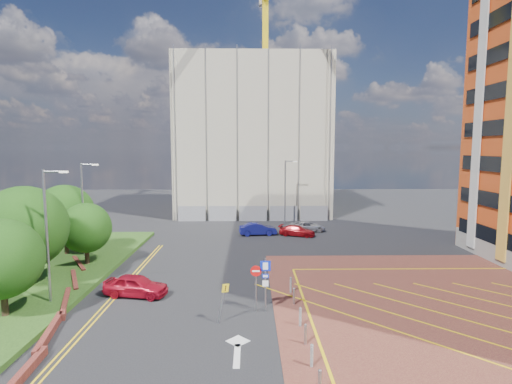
{
  "coord_description": "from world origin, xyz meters",
  "views": [
    {
      "loc": [
        -0.39,
        -21.47,
        9.56
      ],
      "look_at": [
        -0.01,
        3.41,
        6.79
      ],
      "focal_mm": 28.0,
      "sensor_mm": 36.0,
      "label": 1
    }
  ],
  "objects_px": {
    "lamp_left_far": "(84,206)",
    "car_red_back": "(297,231)",
    "tree_a": "(1,259)",
    "warning_sign": "(223,298)",
    "lamp_back": "(286,190)",
    "car_red_left": "(136,285)",
    "tree_b": "(24,228)",
    "car_silver_back": "(307,227)",
    "car_blue_back": "(258,229)",
    "tree_c": "(86,228)",
    "tree_d": "(65,213)",
    "lamp_left_near": "(48,231)",
    "sign_cluster": "(262,279)"
  },
  "relations": [
    {
      "from": "sign_cluster",
      "to": "car_silver_back",
      "type": "height_order",
      "value": "sign_cluster"
    },
    {
      "from": "tree_d",
      "to": "sign_cluster",
      "type": "xyz_separation_m",
      "value": [
        16.8,
        -12.02,
        -1.92
      ]
    },
    {
      "from": "car_red_back",
      "to": "sign_cluster",
      "type": "bearing_deg",
      "value": -172.76
    },
    {
      "from": "lamp_left_near",
      "to": "warning_sign",
      "type": "height_order",
      "value": "lamp_left_near"
    },
    {
      "from": "tree_b",
      "to": "lamp_left_near",
      "type": "relative_size",
      "value": 0.84
    },
    {
      "from": "car_red_left",
      "to": "car_silver_back",
      "type": "distance_m",
      "value": 24.26
    },
    {
      "from": "lamp_left_far",
      "to": "car_red_back",
      "type": "distance_m",
      "value": 21.6
    },
    {
      "from": "car_red_back",
      "to": "warning_sign",
      "type": "bearing_deg",
      "value": -177.26
    },
    {
      "from": "lamp_left_near",
      "to": "lamp_left_far",
      "type": "relative_size",
      "value": 1.0
    },
    {
      "from": "car_red_left",
      "to": "tree_c",
      "type": "bearing_deg",
      "value": 52.51
    },
    {
      "from": "lamp_left_far",
      "to": "tree_d",
      "type": "bearing_deg",
      "value": 154.32
    },
    {
      "from": "car_red_back",
      "to": "tree_d",
      "type": "bearing_deg",
      "value": 130.59
    },
    {
      "from": "tree_a",
      "to": "car_red_left",
      "type": "xyz_separation_m",
      "value": [
        6.22,
        3.58,
        -2.8
      ]
    },
    {
      "from": "tree_d",
      "to": "lamp_left_near",
      "type": "bearing_deg",
      "value": -69.65
    },
    {
      "from": "lamp_left_far",
      "to": "tree_a",
      "type": "bearing_deg",
      "value": -87.99
    },
    {
      "from": "tree_b",
      "to": "car_red_back",
      "type": "distance_m",
      "value": 26.13
    },
    {
      "from": "car_blue_back",
      "to": "car_red_back",
      "type": "distance_m",
      "value": 4.29
    },
    {
      "from": "tree_d",
      "to": "sign_cluster",
      "type": "height_order",
      "value": "tree_d"
    },
    {
      "from": "tree_c",
      "to": "lamp_back",
      "type": "xyz_separation_m",
      "value": [
        17.58,
        18.0,
        1.17
      ]
    },
    {
      "from": "lamp_left_far",
      "to": "lamp_left_near",
      "type": "bearing_deg",
      "value": -78.69
    },
    {
      "from": "tree_c",
      "to": "car_silver_back",
      "type": "height_order",
      "value": "tree_c"
    },
    {
      "from": "lamp_left_near",
      "to": "car_red_left",
      "type": "distance_m",
      "value": 6.3
    },
    {
      "from": "tree_a",
      "to": "car_blue_back",
      "type": "height_order",
      "value": "tree_a"
    },
    {
      "from": "car_red_left",
      "to": "car_red_back",
      "type": "distance_m",
      "value": 21.54
    },
    {
      "from": "tree_d",
      "to": "lamp_back",
      "type": "distance_m",
      "value": 25.47
    },
    {
      "from": "tree_c",
      "to": "tree_d",
      "type": "xyz_separation_m",
      "value": [
        -3.0,
        3.0,
        0.68
      ]
    },
    {
      "from": "lamp_back",
      "to": "sign_cluster",
      "type": "height_order",
      "value": "lamp_back"
    },
    {
      "from": "lamp_left_far",
      "to": "lamp_back",
      "type": "relative_size",
      "value": 1.0
    },
    {
      "from": "lamp_left_near",
      "to": "car_red_left",
      "type": "xyz_separation_m",
      "value": [
        4.64,
        1.58,
        -3.96
      ]
    },
    {
      "from": "sign_cluster",
      "to": "tree_d",
      "type": "bearing_deg",
      "value": 144.42
    },
    {
      "from": "lamp_left_near",
      "to": "tree_b",
      "type": "bearing_deg",
      "value": 135.75
    },
    {
      "from": "tree_c",
      "to": "tree_b",
      "type": "bearing_deg",
      "value": -111.8
    },
    {
      "from": "tree_a",
      "to": "lamp_left_far",
      "type": "relative_size",
      "value": 0.68
    },
    {
      "from": "car_red_back",
      "to": "car_blue_back",
      "type": "bearing_deg",
      "value": 103.52
    },
    {
      "from": "car_blue_back",
      "to": "lamp_left_far",
      "type": "bearing_deg",
      "value": 116.29
    },
    {
      "from": "tree_c",
      "to": "car_silver_back",
      "type": "bearing_deg",
      "value": 34.28
    },
    {
      "from": "lamp_back",
      "to": "car_red_left",
      "type": "distance_m",
      "value": 27.39
    },
    {
      "from": "tree_a",
      "to": "warning_sign",
      "type": "xyz_separation_m",
      "value": [
        12.13,
        -0.57,
        -2.07
      ]
    },
    {
      "from": "tree_a",
      "to": "lamp_left_near",
      "type": "bearing_deg",
      "value": 51.7
    },
    {
      "from": "lamp_left_near",
      "to": "car_silver_back",
      "type": "distance_m",
      "value": 28.66
    },
    {
      "from": "lamp_left_near",
      "to": "lamp_left_far",
      "type": "bearing_deg",
      "value": 101.31
    },
    {
      "from": "tree_d",
      "to": "lamp_left_far",
      "type": "xyz_separation_m",
      "value": [
        2.08,
        -1.0,
        0.79
      ]
    },
    {
      "from": "car_blue_back",
      "to": "tree_b",
      "type": "bearing_deg",
      "value": 129.61
    },
    {
      "from": "warning_sign",
      "to": "tree_d",
      "type": "bearing_deg",
      "value": 137.16
    },
    {
      "from": "sign_cluster",
      "to": "car_red_back",
      "type": "bearing_deg",
      "value": 77.57
    },
    {
      "from": "car_silver_back",
      "to": "car_red_left",
      "type": "bearing_deg",
      "value": 140.55
    },
    {
      "from": "tree_c",
      "to": "lamp_back",
      "type": "height_order",
      "value": "lamp_back"
    },
    {
      "from": "tree_a",
      "to": "car_red_back",
      "type": "xyz_separation_m",
      "value": [
        18.73,
        21.12,
        -2.93
      ]
    },
    {
      "from": "tree_b",
      "to": "tree_d",
      "type": "bearing_deg",
      "value": 97.13
    },
    {
      "from": "tree_b",
      "to": "sign_cluster",
      "type": "distance_m",
      "value": 16.46
    }
  ]
}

